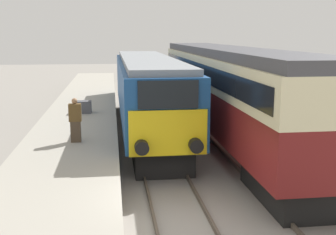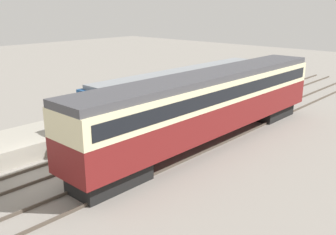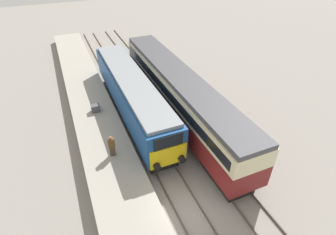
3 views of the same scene
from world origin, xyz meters
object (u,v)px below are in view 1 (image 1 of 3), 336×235
(passenger_carriage, at_px, (226,84))
(person_on_platform, at_px, (75,120))
(locomotive, at_px, (147,90))
(luggage_crate, at_px, (84,107))

(passenger_carriage, distance_m, person_on_platform, 7.35)
(locomotive, relative_size, person_on_platform, 9.96)
(passenger_carriage, bearing_deg, locomotive, 149.73)
(passenger_carriage, height_order, luggage_crate, passenger_carriage)
(luggage_crate, bearing_deg, locomotive, -6.47)
(passenger_carriage, height_order, person_on_platform, passenger_carriage)
(passenger_carriage, distance_m, luggage_crate, 7.04)
(locomotive, height_order, passenger_carriage, passenger_carriage)
(passenger_carriage, xyz_separation_m, luggage_crate, (-6.51, 2.34, -1.30))
(person_on_platform, bearing_deg, passenger_carriage, 27.95)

